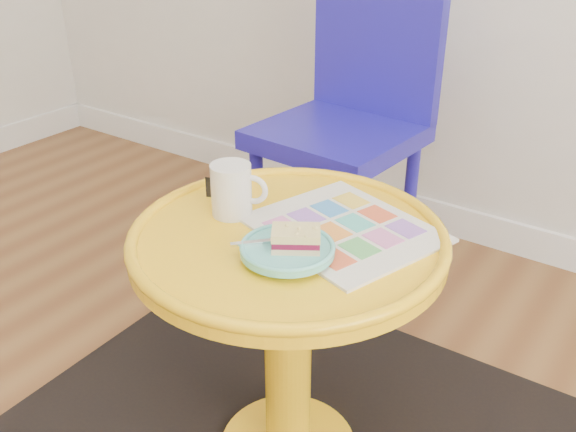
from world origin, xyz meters
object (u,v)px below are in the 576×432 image
Objects in this scene: mug at (232,188)px; newspaper at (343,229)px; side_table at (288,304)px; chair at (352,110)px; plate at (287,250)px.

newspaper is at bearing -3.21° from mug.
side_table is 1.83× the size of newspaper.
newspaper is at bearing 44.35° from side_table.
newspaper is (0.08, 0.08, 0.17)m from side_table.
plate is (0.35, -0.85, 0.03)m from chair.
chair is 0.79m from newspaper.
plate is at bearing -63.53° from chair.
mug is at bearing -74.18° from chair.
chair is 8.57× the size of mug.
side_table is at bearing -118.15° from newspaper.
chair is 2.94× the size of newspaper.
side_table is 5.34× the size of mug.
chair is at bearing 111.39° from side_table.
mug reaches higher than plate.
chair is at bearing 81.19° from mug.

